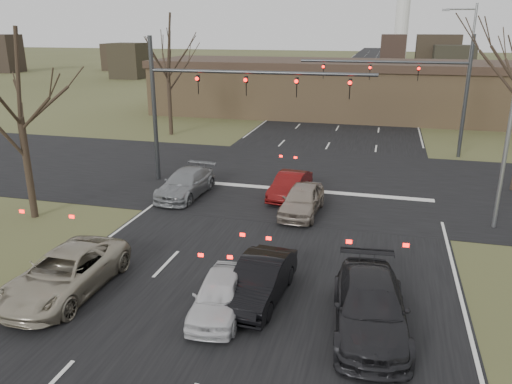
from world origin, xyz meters
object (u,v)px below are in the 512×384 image
at_px(building, 367,89).
at_px(car_charcoal_sedan, 370,306).
at_px(car_black_hatch, 260,280).
at_px(car_grey_ahead, 186,183).
at_px(car_silver_ahead, 302,200).
at_px(car_silver_suv, 65,273).
at_px(streetlight_right_far, 466,68).
at_px(mast_arm_far, 423,81).
at_px(streetlight_right_near, 509,100).
at_px(car_red_ahead, 290,185).
at_px(mast_arm_near, 209,93).
at_px(car_white_sedan, 220,295).

height_order(building, car_charcoal_sedan, building).
bearing_deg(car_charcoal_sedan, car_black_hatch, 160.75).
relative_size(car_grey_ahead, car_silver_ahead, 1.14).
height_order(car_silver_suv, car_black_hatch, car_silver_suv).
relative_size(streetlight_right_far, car_black_hatch, 2.42).
height_order(mast_arm_far, car_grey_ahead, mast_arm_far).
height_order(streetlight_right_near, car_red_ahead, streetlight_right_near).
xyz_separation_m(building, mast_arm_near, (-7.23, -25.00, 2.41)).
bearing_deg(streetlight_right_near, car_black_hatch, -134.33).
height_order(car_black_hatch, car_grey_ahead, car_black_hatch).
relative_size(car_white_sedan, car_silver_ahead, 0.89).
xyz_separation_m(car_silver_suv, car_red_ahead, (5.33, 11.49, -0.07)).
bearing_deg(car_silver_ahead, car_silver_suv, -121.61).
bearing_deg(car_silver_ahead, car_charcoal_sedan, -65.88).
bearing_deg(car_silver_suv, car_red_ahead, 65.30).
relative_size(car_silver_suv, car_charcoal_sedan, 1.00).
relative_size(car_black_hatch, car_charcoal_sedan, 0.81).
distance_m(mast_arm_far, streetlight_right_near, 13.28).
xyz_separation_m(car_black_hatch, car_silver_ahead, (-0.00, 8.07, 0.02)).
bearing_deg(car_silver_suv, car_black_hatch, 11.12).
height_order(mast_arm_far, car_silver_ahead, mast_arm_far).
distance_m(mast_arm_near, car_silver_suv, 13.48).
bearing_deg(car_red_ahead, car_grey_ahead, -161.40).
xyz_separation_m(streetlight_right_near, streetlight_right_far, (0.50, 17.00, 0.00)).
bearing_deg(car_black_hatch, building, 91.81).
height_order(car_charcoal_sedan, car_silver_ahead, car_charcoal_sedan).
height_order(streetlight_right_far, car_grey_ahead, streetlight_right_far).
bearing_deg(car_silver_suv, mast_arm_near, 87.49).
distance_m(mast_arm_far, car_red_ahead, 13.80).
relative_size(car_silver_suv, car_black_hatch, 1.25).
relative_size(streetlight_right_near, streetlight_right_far, 1.00).
distance_m(streetlight_right_far, car_red_ahead, 18.80).
distance_m(mast_arm_near, car_black_hatch, 13.59).
bearing_deg(mast_arm_far, car_white_sedan, -106.45).
xyz_separation_m(building, car_black_hatch, (-1.50, -36.52, -1.99)).
xyz_separation_m(mast_arm_near, car_grey_ahead, (-0.58, -2.37, -4.40)).
height_order(mast_arm_near, car_silver_ahead, mast_arm_near).
bearing_deg(car_silver_ahead, mast_arm_near, 151.60).
relative_size(mast_arm_near, car_charcoal_sedan, 2.37).
bearing_deg(mast_arm_far, car_silver_suv, -117.85).
bearing_deg(building, car_grey_ahead, -105.93).
height_order(car_black_hatch, car_charcoal_sedan, car_charcoal_sedan).
relative_size(mast_arm_far, streetlight_right_near, 1.11).
xyz_separation_m(mast_arm_far, streetlight_right_near, (2.64, -13.00, 0.57)).
height_order(mast_arm_far, streetlight_right_near, streetlight_right_near).
relative_size(mast_arm_far, streetlight_right_far, 1.11).
bearing_deg(car_charcoal_sedan, mast_arm_near, 121.03).
relative_size(mast_arm_near, car_grey_ahead, 2.60).
xyz_separation_m(building, car_white_sedan, (-2.50, -37.63, -2.04)).
relative_size(mast_arm_far, car_red_ahead, 2.85).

